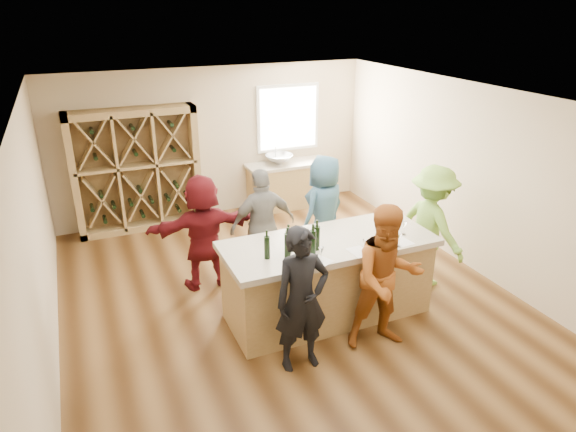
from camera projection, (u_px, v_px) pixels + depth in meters
name	position (u px, v px, depth m)	size (l,w,h in m)	color
floor	(287.00, 300.00, 7.30)	(6.00, 7.00, 0.10)	brown
ceiling	(287.00, 93.00, 6.17)	(6.00, 7.00, 0.10)	white
wall_back	(214.00, 142.00, 9.74)	(6.00, 0.10, 2.80)	#C7B290
wall_front	(478.00, 370.00, 3.73)	(6.00, 0.10, 2.80)	#C7B290
wall_left	(32.00, 245.00, 5.63)	(0.10, 7.00, 2.80)	#C7B290
wall_right	(470.00, 176.00, 7.85)	(0.10, 7.00, 2.80)	#C7B290
window_frame	(288.00, 118.00, 10.08)	(1.30, 0.06, 1.30)	white
window_pane	(289.00, 118.00, 10.06)	(1.18, 0.01, 1.18)	white
wine_rack	(137.00, 171.00, 9.08)	(2.20, 0.45, 2.20)	#9E7F4B
back_counter_base	(289.00, 186.00, 10.33)	(1.60, 0.58, 0.86)	#9E7F4B
back_counter_top	(289.00, 164.00, 10.15)	(1.70, 0.62, 0.06)	#B8AC97
sink	(279.00, 159.00, 10.03)	(0.54, 0.54, 0.19)	silver
faucet	(276.00, 154.00, 10.16)	(0.02, 0.02, 0.30)	silver
tasting_counter_base	(328.00, 281.00, 6.70)	(2.60, 1.00, 1.00)	#9E7F4B
tasting_counter_top	(329.00, 244.00, 6.49)	(2.72, 1.12, 0.08)	#B8AC97
wine_bottle_a	(267.00, 248.00, 5.98)	(0.07, 0.07, 0.28)	black
wine_bottle_b	(288.00, 246.00, 6.00)	(0.08, 0.08, 0.31)	black
wine_bottle_c	(288.00, 242.00, 6.10)	(0.07, 0.07, 0.29)	black
wine_bottle_d	(313.00, 243.00, 6.05)	(0.08, 0.08, 0.32)	black
wine_bottle_e	(317.00, 238.00, 6.19)	(0.08, 0.08, 0.31)	black
wine_glass_a	(321.00, 255.00, 5.92)	(0.07, 0.07, 0.18)	white
wine_glass_b	(365.00, 247.00, 6.10)	(0.07, 0.07, 0.19)	white
wine_glass_c	(399.00, 240.00, 6.30)	(0.06, 0.06, 0.16)	white
wine_glass_e	(404.00, 228.00, 6.62)	(0.07, 0.07, 0.18)	white
tasting_menu_a	(319.00, 260.00, 5.99)	(0.22, 0.30, 0.00)	white
tasting_menu_b	(359.00, 252.00, 6.19)	(0.21, 0.29, 0.00)	white
tasting_menu_c	(400.00, 241.00, 6.46)	(0.23, 0.31, 0.00)	white
person_near_left	(302.00, 300.00, 5.61)	(0.62, 0.46, 1.71)	black
person_near_right	(387.00, 278.00, 5.96)	(0.88, 0.48, 1.80)	#994C19
person_server	(431.00, 226.00, 7.33)	(1.16, 0.54, 1.80)	#8CC64C
person_far_mid	(263.00, 225.00, 7.49)	(1.00, 0.51, 1.71)	slate
person_far_right	(324.00, 210.00, 8.00)	(0.85, 0.55, 1.74)	#335972
person_far_left	(204.00, 232.00, 7.27)	(1.58, 0.57, 1.70)	#590F14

